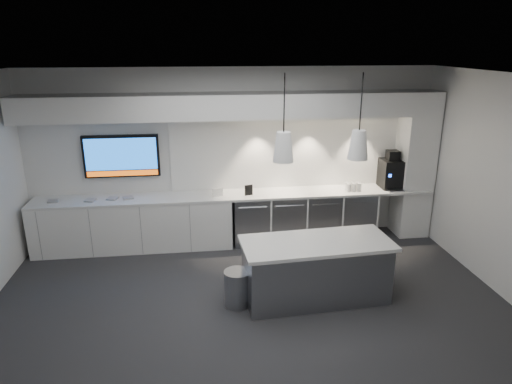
{
  "coord_description": "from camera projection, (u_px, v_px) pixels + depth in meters",
  "views": [
    {
      "loc": [
        -0.62,
        -5.23,
        3.37
      ],
      "look_at": [
        0.2,
        1.1,
        1.27
      ],
      "focal_mm": 32.0,
      "sensor_mm": 36.0,
      "label": 1
    }
  ],
  "objects": [
    {
      "name": "left_base_cabinets",
      "position": [
        134.0,
        224.0,
        7.76
      ],
      "size": [
        3.3,
        0.63,
        0.86
      ],
      "primitive_type": "cube",
      "color": "white",
      "rests_on": "floor"
    },
    {
      "name": "fridge_unit_b",
      "position": [
        286.0,
        217.0,
        8.08
      ],
      "size": [
        0.6,
        0.61,
        0.85
      ],
      "primitive_type": "cube",
      "color": "gray",
      "rests_on": "floor"
    },
    {
      "name": "bin",
      "position": [
        237.0,
        288.0,
        6.09
      ],
      "size": [
        0.47,
        0.47,
        0.5
      ],
      "primitive_type": "cylinder",
      "rotation": [
        0.0,
        0.0,
        0.44
      ],
      "color": "gray",
      "rests_on": "floor"
    },
    {
      "name": "fridge_unit_a",
      "position": [
        251.0,
        219.0,
        8.0
      ],
      "size": [
        0.6,
        0.61,
        0.85
      ],
      "primitive_type": "cube",
      "color": "gray",
      "rests_on": "floor"
    },
    {
      "name": "backsplash",
      "position": [
        302.0,
        151.0,
        8.06
      ],
      "size": [
        4.6,
        0.03,
        1.3
      ],
      "primitive_type": "cube",
      "color": "white",
      "rests_on": "wall_back"
    },
    {
      "name": "cup_cluster",
      "position": [
        353.0,
        187.0,
        7.98
      ],
      "size": [
        0.26,
        0.16,
        0.14
      ],
      "primitive_type": null,
      "color": "silver",
      "rests_on": "back_counter"
    },
    {
      "name": "wall_back",
      "position": [
        234.0,
        155.0,
        7.95
      ],
      "size": [
        7.0,
        0.0,
        7.0
      ],
      "primitive_type": "plane",
      "rotation": [
        1.57,
        0.0,
        0.0
      ],
      "color": "white",
      "rests_on": "floor"
    },
    {
      "name": "floor",
      "position": [
        251.0,
        309.0,
        6.06
      ],
      "size": [
        7.0,
        7.0,
        0.0
      ],
      "primitive_type": "plane",
      "color": "#2B2B2D",
      "rests_on": "ground"
    },
    {
      "name": "fridge_unit_c",
      "position": [
        321.0,
        216.0,
        8.16
      ],
      "size": [
        0.6,
        0.61,
        0.85
      ],
      "primitive_type": "cube",
      "color": "gray",
      "rests_on": "floor"
    },
    {
      "name": "pendant_left",
      "position": [
        283.0,
        147.0,
        5.6
      ],
      "size": [
        0.26,
        0.26,
        1.07
      ],
      "color": "white",
      "rests_on": "ceiling"
    },
    {
      "name": "coffee_machine",
      "position": [
        391.0,
        172.0,
        8.1
      ],
      "size": [
        0.38,
        0.54,
        0.67
      ],
      "rotation": [
        0.0,
        0.0,
        -0.02
      ],
      "color": "black",
      "rests_on": "back_counter"
    },
    {
      "name": "island",
      "position": [
        316.0,
        270.0,
        6.2
      ],
      "size": [
        2.06,
        0.99,
        0.85
      ],
      "rotation": [
        0.0,
        0.0,
        0.06
      ],
      "color": "gray",
      "rests_on": "floor"
    },
    {
      "name": "column",
      "position": [
        415.0,
        165.0,
        8.12
      ],
      "size": [
        0.55,
        0.55,
        2.6
      ],
      "primitive_type": "cube",
      "color": "white",
      "rests_on": "floor"
    },
    {
      "name": "tray_b",
      "position": [
        90.0,
        200.0,
        7.47
      ],
      "size": [
        0.2,
        0.2,
        0.02
      ],
      "primitive_type": "cube",
      "rotation": [
        0.0,
        0.0,
        -0.27
      ],
      "color": "#999999",
      "rests_on": "back_counter"
    },
    {
      "name": "soffit",
      "position": [
        235.0,
        106.0,
        7.38
      ],
      "size": [
        6.9,
        0.6,
        0.4
      ],
      "primitive_type": "cube",
      "color": "white",
      "rests_on": "wall_back"
    },
    {
      "name": "back_counter",
      "position": [
        236.0,
        195.0,
        7.83
      ],
      "size": [
        6.8,
        0.65,
        0.04
      ],
      "primitive_type": "cube",
      "color": "white",
      "rests_on": "left_base_cabinets"
    },
    {
      "name": "tray_a",
      "position": [
        53.0,
        201.0,
        7.43
      ],
      "size": [
        0.18,
        0.18,
        0.02
      ],
      "primitive_type": "cube",
      "rotation": [
        0.0,
        0.0,
        0.13
      ],
      "color": "#999999",
      "rests_on": "back_counter"
    },
    {
      "name": "sign_white",
      "position": [
        218.0,
        192.0,
        7.68
      ],
      "size": [
        0.18,
        0.07,
        0.14
      ],
      "primitive_type": "cube",
      "rotation": [
        0.0,
        0.0,
        0.31
      ],
      "color": "white",
      "rests_on": "back_counter"
    },
    {
      "name": "ceiling",
      "position": [
        251.0,
        77.0,
        5.12
      ],
      "size": [
        7.0,
        7.0,
        0.0
      ],
      "primitive_type": "plane",
      "rotation": [
        3.14,
        0.0,
        0.0
      ],
      "color": "black",
      "rests_on": "wall_back"
    },
    {
      "name": "tray_d",
      "position": [
        128.0,
        198.0,
        7.6
      ],
      "size": [
        0.2,
        0.2,
        0.02
      ],
      "primitive_type": "cube",
      "rotation": [
        0.0,
        0.0,
        0.3
      ],
      "color": "#999999",
      "rests_on": "back_counter"
    },
    {
      "name": "sign_black",
      "position": [
        249.0,
        190.0,
        7.74
      ],
      "size": [
        0.14,
        0.05,
        0.18
      ],
      "primitive_type": "cube",
      "rotation": [
        0.0,
        0.0,
        0.25
      ],
      "color": "black",
      "rests_on": "back_counter"
    },
    {
      "name": "wall_front",
      "position": [
        293.0,
        319.0,
        3.23
      ],
      "size": [
        7.0,
        0.0,
        7.0
      ],
      "primitive_type": "plane",
      "rotation": [
        -1.57,
        0.0,
        0.0
      ],
      "color": "white",
      "rests_on": "floor"
    },
    {
      "name": "wall_tv",
      "position": [
        121.0,
        156.0,
        7.65
      ],
      "size": [
        1.25,
        0.07,
        0.72
      ],
      "color": "black",
      "rests_on": "wall_back"
    },
    {
      "name": "fridge_unit_d",
      "position": [
        354.0,
        214.0,
        8.24
      ],
      "size": [
        0.6,
        0.61,
        0.85
      ],
      "primitive_type": "cube",
      "color": "gray",
      "rests_on": "floor"
    },
    {
      "name": "pendant_right",
      "position": [
        358.0,
        145.0,
        5.72
      ],
      "size": [
        0.26,
        0.26,
        1.07
      ],
      "color": "white",
      "rests_on": "ceiling"
    },
    {
      "name": "tray_c",
      "position": [
        112.0,
        198.0,
        7.56
      ],
      "size": [
        0.2,
        0.2,
        0.02
      ],
      "primitive_type": "cube",
      "rotation": [
        0.0,
        0.0,
        -0.29
      ],
      "color": "#999999",
      "rests_on": "back_counter"
    }
  ]
}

